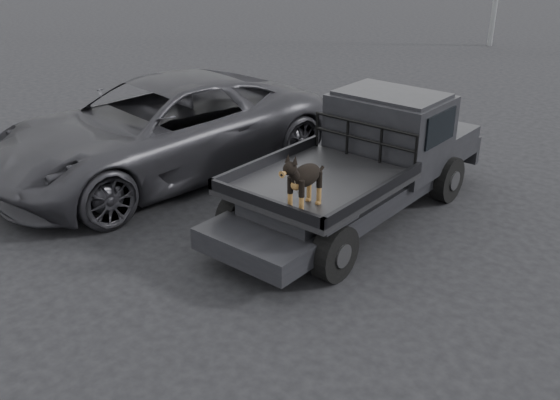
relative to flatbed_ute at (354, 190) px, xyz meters
The scene contains 6 objects.
ground 2.03m from the flatbed_ute, 85.48° to the right, with size 120.00×120.00×0.00m, color black.
flatbed_ute is the anchor object (origin of this frame).
ute_cab 1.31m from the flatbed_ute, 90.00° to the left, with size 1.72×1.30×0.88m, color black, non-canonical shape.
headache_rack 0.76m from the flatbed_ute, 90.00° to the left, with size 1.80×0.08×0.55m, color black, non-canonical shape.
dog 1.99m from the flatbed_ute, 77.79° to the right, with size 0.32×0.60×0.74m, color black, non-canonical shape.
parked_suv 3.74m from the flatbed_ute, 168.18° to the right, with size 2.87×6.23×1.73m, color #2D2C31.
Camera 1 is at (4.59, -5.56, 4.31)m, focal length 40.00 mm.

